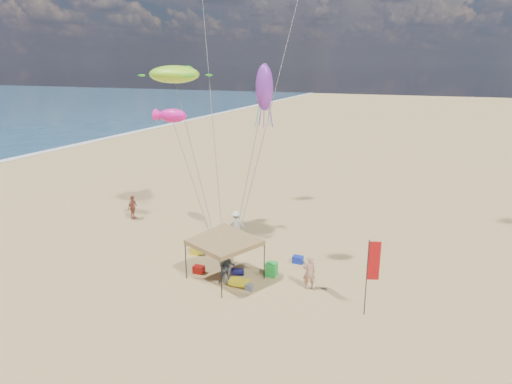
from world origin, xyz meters
TOP-DOWN VIEW (x-y plane):
  - ground at (0.00, 0.00)m, footprint 280.00×280.00m
  - canopy_tent at (-0.85, 1.10)m, footprint 4.97×4.97m
  - feather_flag at (6.15, 0.39)m, footprint 0.49×0.19m
  - cooler_red at (-2.35, 1.16)m, footprint 0.54×0.38m
  - cooler_blue at (1.90, 4.19)m, footprint 0.54×0.38m
  - bag_navy at (-0.44, 1.68)m, footprint 0.69×0.54m
  - bag_orange at (-2.40, 4.26)m, footprint 0.54×0.69m
  - chair_green at (1.13, 2.25)m, footprint 0.50×0.50m
  - chair_yellow at (-3.63, 3.21)m, footprint 0.50×0.50m
  - crate_grey at (0.69, 0.49)m, footprint 0.34×0.30m
  - beach_cart at (0.09, 0.65)m, footprint 0.90×0.50m
  - person_near_a at (3.20, 1.68)m, footprint 0.71×0.61m
  - person_near_b at (-0.57, 0.71)m, footprint 1.03×0.95m
  - person_near_c at (-2.66, 6.39)m, footprint 1.22×1.00m
  - person_far_a at (-10.50, 6.78)m, footprint 0.45×0.98m
  - turtle_kite at (-6.59, 6.52)m, footprint 3.61×3.18m
  - fish_kite at (-5.55, 4.48)m, footprint 1.76×0.95m
  - squid_kite at (-0.10, 4.33)m, footprint 1.03×1.03m

SIDE VIEW (x-z plane):
  - ground at x=0.00m, z-range 0.00..0.00m
  - crate_grey at x=0.69m, z-range 0.00..0.28m
  - bag_navy at x=-0.44m, z-range 0.00..0.36m
  - bag_orange at x=-2.40m, z-range 0.00..0.36m
  - cooler_red at x=-2.35m, z-range 0.00..0.38m
  - cooler_blue at x=1.90m, z-range 0.00..0.38m
  - beach_cart at x=0.09m, z-range 0.08..0.32m
  - chair_green at x=1.13m, z-range 0.00..0.70m
  - chair_yellow at x=-3.63m, z-range 0.00..0.70m
  - person_far_a at x=-10.50m, z-range 0.00..1.63m
  - person_near_a at x=3.20m, z-range 0.00..1.64m
  - person_near_c at x=-2.66m, z-range 0.00..1.65m
  - person_near_b at x=-0.57m, z-range 0.00..1.71m
  - feather_flag at x=6.15m, z-range 0.55..3.90m
  - canopy_tent at x=-0.85m, z-range 1.11..4.46m
  - fish_kite at x=-5.55m, z-range 6.99..7.75m
  - squid_kite at x=-0.10m, z-range 7.86..10.14m
  - turtle_kite at x=-6.59m, z-range 9.00..10.03m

